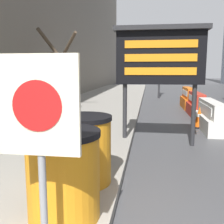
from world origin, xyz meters
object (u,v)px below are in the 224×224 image
at_px(barrel_drum_foreground, 63,174).
at_px(warning_sign, 39,121).
at_px(traffic_cone_near, 199,117).
at_px(jersey_barrier_red_striped, 196,106).
at_px(barrel_drum_middle, 84,149).
at_px(traffic_light_near_curb, 160,46).
at_px(jersey_barrier_white, 211,117).
at_px(jersey_barrier_orange_near, 188,99).
at_px(traffic_cone_mid, 218,117).
at_px(message_board, 160,57).

distance_m(barrel_drum_foreground, warning_sign, 0.99).
bearing_deg(traffic_cone_near, jersey_barrier_red_striped, 82.72).
xyz_separation_m(barrel_drum_middle, traffic_light_near_curb, (1.50, 13.01, 2.55)).
distance_m(jersey_barrier_white, jersey_barrier_red_striped, 2.49).
xyz_separation_m(jersey_barrier_orange_near, traffic_light_near_curb, (-1.19, 4.06, 2.75)).
xyz_separation_m(barrel_drum_foreground, traffic_cone_mid, (2.90, 5.34, -0.24)).
relative_size(message_board, traffic_cone_near, 4.04).
relative_size(jersey_barrier_white, traffic_light_near_curb, 0.49).
bearing_deg(jersey_barrier_white, traffic_light_near_curb, 97.79).
xyz_separation_m(barrel_drum_foreground, message_board, (1.11, 3.47, 1.38)).
relative_size(barrel_drum_middle, message_board, 0.36).
bearing_deg(jersey_barrier_orange_near, warning_sign, -103.94).
distance_m(message_board, jersey_barrier_red_striped, 4.81).
bearing_deg(barrel_drum_foreground, traffic_cone_near, 66.44).
distance_m(warning_sign, traffic_cone_near, 6.67).
bearing_deg(barrel_drum_foreground, traffic_light_near_curb, 83.90).
bearing_deg(jersey_barrier_orange_near, jersey_barrier_white, -90.00).
height_order(barrel_drum_middle, message_board, message_board).
distance_m(jersey_barrier_white, traffic_cone_mid, 0.25).
xyz_separation_m(traffic_cone_near, traffic_cone_mid, (0.51, -0.15, 0.05)).
bearing_deg(message_board, barrel_drum_middle, -113.60).
relative_size(jersey_barrier_white, traffic_cone_near, 3.25).
height_order(barrel_drum_middle, jersey_barrier_white, barrel_drum_middle).
bearing_deg(traffic_light_near_curb, jersey_barrier_red_striped, -79.16).
xyz_separation_m(barrel_drum_middle, warning_sign, (0.07, -1.59, 0.71)).
bearing_deg(jersey_barrier_white, warning_sign, -113.89).
distance_m(jersey_barrier_orange_near, traffic_cone_mid, 4.53).
height_order(barrel_drum_foreground, jersey_barrier_red_striped, barrel_drum_foreground).
bearing_deg(traffic_cone_mid, traffic_cone_near, 163.82).
height_order(jersey_barrier_white, traffic_cone_mid, jersey_barrier_white).
relative_size(barrel_drum_foreground, jersey_barrier_red_striped, 0.49).
relative_size(jersey_barrier_orange_near, traffic_cone_mid, 2.55).
relative_size(message_board, jersey_barrier_white, 1.24).
bearing_deg(barrel_drum_middle, jersey_barrier_orange_near, 73.30).
bearing_deg(jersey_barrier_orange_near, traffic_cone_near, -93.72).
bearing_deg(warning_sign, jersey_barrier_red_striped, 72.68).
bearing_deg(warning_sign, jersey_barrier_white, 66.11).
distance_m(jersey_barrier_white, traffic_light_near_curb, 9.21).
xyz_separation_m(jersey_barrier_white, traffic_cone_mid, (0.23, 0.11, 0.00)).
relative_size(traffic_cone_near, traffic_light_near_curb, 0.15).
bearing_deg(jersey_barrier_white, jersey_barrier_red_striped, 90.00).
distance_m(barrel_drum_foreground, traffic_light_near_curb, 14.23).
relative_size(warning_sign, traffic_light_near_curb, 0.39).
bearing_deg(traffic_light_near_curb, message_board, -92.08).
relative_size(barrel_drum_foreground, message_board, 0.36).
xyz_separation_m(jersey_barrier_orange_near, traffic_cone_mid, (0.23, -4.53, -0.04)).
relative_size(barrel_drum_middle, jersey_barrier_red_striped, 0.49).
height_order(message_board, jersey_barrier_red_striped, message_board).
relative_size(message_board, jersey_barrier_red_striped, 1.36).
bearing_deg(warning_sign, jersey_barrier_orange_near, 76.06).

